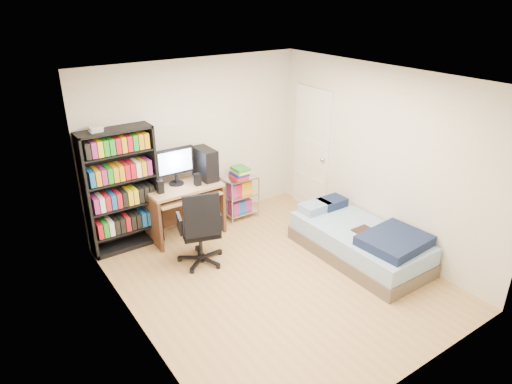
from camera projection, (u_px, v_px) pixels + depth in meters
room at (277, 188)px, 5.29m from camera, size 3.58×4.08×2.58m
media_shelf at (121, 189)px, 6.17m from camera, size 0.97×0.32×1.80m
computer_desk at (188, 187)px, 6.65m from camera, size 1.05×0.61×1.33m
office_chair at (201, 241)px, 5.99m from camera, size 0.79×0.79×1.07m
wire_cart at (240, 185)px, 7.16m from camera, size 0.52×0.38×0.83m
bed at (361, 241)px, 6.17m from camera, size 0.95×1.91×0.54m
door at (312, 150)px, 7.30m from camera, size 0.12×0.80×2.00m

